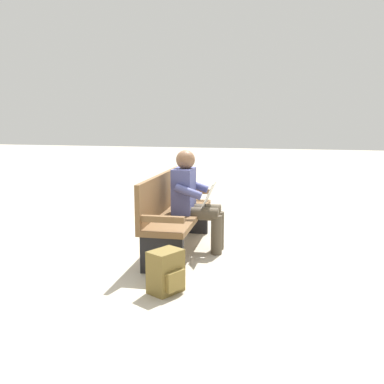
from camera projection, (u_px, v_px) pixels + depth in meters
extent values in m
plane|color=#B7AD99|center=(179.00, 250.00, 4.95)|extent=(40.00, 40.00, 0.00)
cube|color=brown|center=(179.00, 215.00, 4.88)|extent=(1.83, 0.63, 0.06)
cube|color=brown|center=(161.00, 193.00, 4.88)|extent=(1.80, 0.20, 0.45)
cube|color=brown|center=(193.00, 191.00, 5.68)|extent=(0.10, 0.48, 0.06)
cube|color=brown|center=(160.00, 219.00, 4.04)|extent=(0.10, 0.48, 0.06)
cube|color=black|center=(192.00, 219.00, 5.70)|extent=(0.12, 0.44, 0.39)
cube|color=black|center=(162.00, 255.00, 4.15)|extent=(0.12, 0.44, 0.39)
cube|color=#474C84|center=(184.00, 191.00, 4.86)|extent=(0.42, 0.25, 0.52)
sphere|color=brown|center=(185.00, 160.00, 4.80)|extent=(0.22, 0.22, 0.22)
cylinder|color=#4C4233|center=(203.00, 210.00, 4.96)|extent=(0.19, 0.43, 0.15)
cylinder|color=#4C4233|center=(200.00, 214.00, 4.76)|extent=(0.19, 0.43, 0.15)
cylinder|color=#4C4233|center=(219.00, 231.00, 4.96)|extent=(0.13, 0.13, 0.45)
cylinder|color=#4C4233|center=(216.00, 235.00, 4.77)|extent=(0.13, 0.13, 0.45)
cylinder|color=#474C84|center=(196.00, 186.00, 5.07)|extent=(0.12, 0.32, 0.18)
cylinder|color=#474C84|center=(188.00, 192.00, 4.60)|extent=(0.12, 0.32, 0.18)
cube|color=silver|center=(209.00, 194.00, 4.81)|extent=(0.41, 0.17, 0.27)
cube|color=brown|center=(166.00, 271.00, 3.70)|extent=(0.35, 0.31, 0.38)
cube|color=olive|center=(176.00, 281.00, 3.62)|extent=(0.20, 0.13, 0.17)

